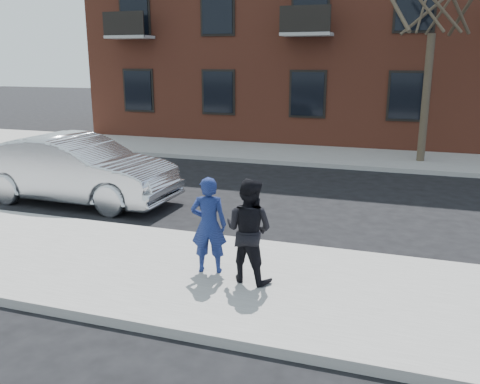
% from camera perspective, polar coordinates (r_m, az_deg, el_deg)
% --- Properties ---
extents(ground, '(100.00, 100.00, 0.00)m').
position_cam_1_polar(ground, '(9.09, -9.99, -8.38)').
color(ground, black).
rests_on(ground, ground).
extents(near_sidewalk, '(50.00, 3.50, 0.15)m').
position_cam_1_polar(near_sidewalk, '(8.86, -10.79, -8.51)').
color(near_sidewalk, gray).
rests_on(near_sidewalk, ground).
extents(near_curb, '(50.00, 0.10, 0.15)m').
position_cam_1_polar(near_curb, '(10.35, -5.92, -4.88)').
color(near_curb, '#999691').
rests_on(near_curb, ground).
extents(far_sidewalk, '(50.00, 3.50, 0.15)m').
position_cam_1_polar(far_sidewalk, '(19.31, 6.08, 4.26)').
color(far_sidewalk, gray).
rests_on(far_sidewalk, ground).
extents(far_curb, '(50.00, 0.10, 0.15)m').
position_cam_1_polar(far_curb, '(17.59, 4.78, 3.28)').
color(far_curb, '#999691').
rests_on(far_curb, ground).
extents(apartment_building, '(24.30, 10.30, 12.30)m').
position_cam_1_polar(apartment_building, '(25.53, 14.73, 20.10)').
color(apartment_building, brown).
rests_on(apartment_building, ground).
extents(silver_sedan, '(5.20, 1.91, 1.70)m').
position_cam_1_polar(silver_sedan, '(13.41, -17.89, 2.43)').
color(silver_sedan, '#B7BABF').
rests_on(silver_sedan, ground).
extents(man_hoodie, '(0.65, 0.53, 1.59)m').
position_cam_1_polar(man_hoodie, '(8.19, -3.53, -3.72)').
color(man_hoodie, navy).
rests_on(man_hoodie, near_sidewalk).
extents(man_peacoat, '(0.91, 0.77, 1.65)m').
position_cam_1_polar(man_peacoat, '(7.84, 0.99, -4.31)').
color(man_peacoat, black).
rests_on(man_peacoat, near_sidewalk).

